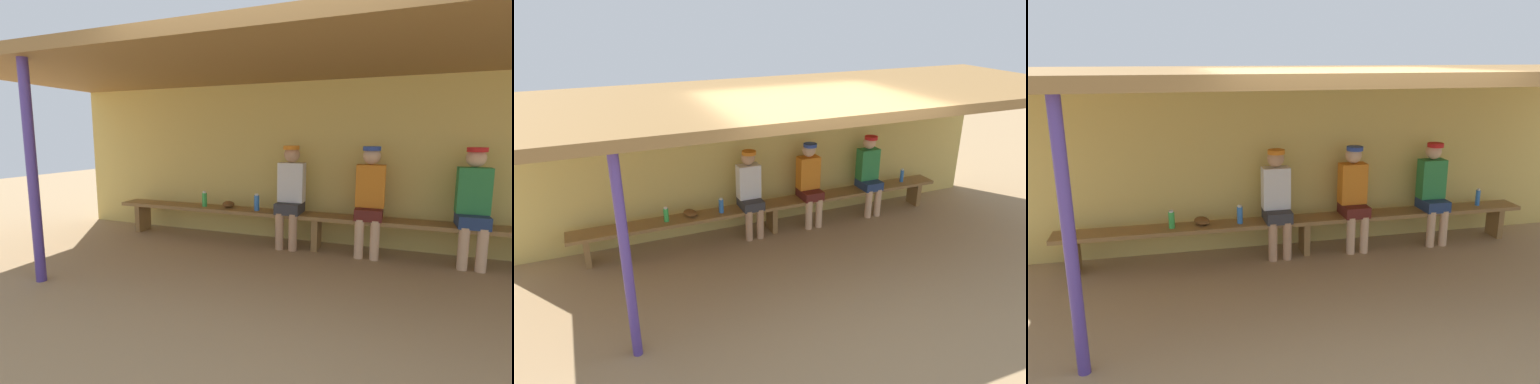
# 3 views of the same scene
# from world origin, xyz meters

# --- Properties ---
(ground_plane) EXTENTS (24.00, 24.00, 0.00)m
(ground_plane) POSITION_xyz_m (0.00, 0.00, 0.00)
(ground_plane) COLOR #9E7F59
(back_wall) EXTENTS (8.00, 0.20, 2.20)m
(back_wall) POSITION_xyz_m (0.00, 2.00, 1.10)
(back_wall) COLOR #D8BC60
(back_wall) RESTS_ON ground
(dugout_roof) EXTENTS (8.00, 2.80, 0.12)m
(dugout_roof) POSITION_xyz_m (0.00, 0.70, 2.26)
(dugout_roof) COLOR olive
(dugout_roof) RESTS_ON back_wall
(support_post) EXTENTS (0.10, 0.10, 2.20)m
(support_post) POSITION_xyz_m (-2.39, -0.55, 1.10)
(support_post) COLOR #4C388C
(support_post) RESTS_ON ground
(bench) EXTENTS (6.00, 0.36, 0.46)m
(bench) POSITION_xyz_m (0.00, 1.55, 0.39)
(bench) COLOR olive
(bench) RESTS_ON ground
(player_middle) EXTENTS (0.34, 0.42, 1.34)m
(player_middle) POSITION_xyz_m (-0.36, 1.55, 0.75)
(player_middle) COLOR #333338
(player_middle) RESTS_ON ground
(player_rightmost) EXTENTS (0.34, 0.42, 1.34)m
(player_rightmost) POSITION_xyz_m (0.65, 1.55, 0.75)
(player_rightmost) COLOR #591E19
(player_rightmost) RESTS_ON ground
(player_in_white) EXTENTS (0.34, 0.42, 1.34)m
(player_in_white) POSITION_xyz_m (1.76, 1.55, 0.75)
(player_in_white) COLOR navy
(player_in_white) RESTS_ON ground
(water_bottle_clear) EXTENTS (0.07, 0.07, 0.23)m
(water_bottle_clear) POSITION_xyz_m (-0.83, 1.53, 0.57)
(water_bottle_clear) COLOR blue
(water_bottle_clear) RESTS_ON bench
(water_bottle_green) EXTENTS (0.07, 0.07, 0.22)m
(water_bottle_green) POSITION_xyz_m (-1.64, 1.54, 0.56)
(water_bottle_green) COLOR green
(water_bottle_green) RESTS_ON bench
(baseball_glove_dark_brown) EXTENTS (0.25, 0.29, 0.09)m
(baseball_glove_dark_brown) POSITION_xyz_m (-1.28, 1.59, 0.51)
(baseball_glove_dark_brown) COLOR brown
(baseball_glove_dark_brown) RESTS_ON bench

